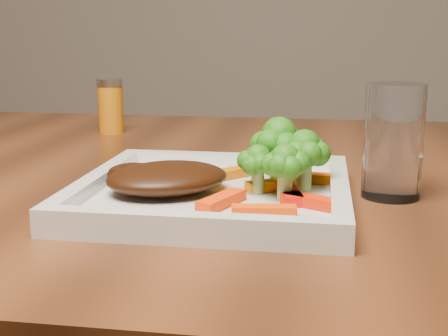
# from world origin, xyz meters

# --- Properties ---
(plate) EXTENTS (0.27, 0.27, 0.01)m
(plate) POSITION_xyz_m (0.34, -0.35, 0.76)
(plate) COLOR silver
(plate) RESTS_ON dining_table
(steak) EXTENTS (0.16, 0.15, 0.03)m
(steak) POSITION_xyz_m (0.29, -0.36, 0.78)
(steak) COLOR #341707
(steak) RESTS_ON plate
(broccoli_0) EXTENTS (0.07, 0.07, 0.07)m
(broccoli_0) POSITION_xyz_m (0.40, -0.31, 0.80)
(broccoli_0) COLOR #146110
(broccoli_0) RESTS_ON plate
(broccoli_1) EXTENTS (0.06, 0.06, 0.06)m
(broccoli_1) POSITION_xyz_m (0.43, -0.33, 0.79)
(broccoli_1) COLOR #296C12
(broccoli_1) RESTS_ON plate
(broccoli_2) EXTENTS (0.07, 0.07, 0.06)m
(broccoli_2) POSITION_xyz_m (0.41, -0.37, 0.79)
(broccoli_2) COLOR #235E0F
(broccoli_2) RESTS_ON plate
(broccoli_3) EXTENTS (0.05, 0.05, 0.06)m
(broccoli_3) POSITION_xyz_m (0.38, -0.35, 0.79)
(broccoli_3) COLOR #205F0F
(broccoli_3) RESTS_ON plate
(carrot_0) EXTENTS (0.06, 0.02, 0.01)m
(carrot_0) POSITION_xyz_m (0.40, -0.43, 0.77)
(carrot_0) COLOR #FF4304
(carrot_0) RESTS_ON plate
(carrot_1) EXTENTS (0.06, 0.04, 0.01)m
(carrot_1) POSITION_xyz_m (0.44, -0.39, 0.77)
(carrot_1) COLOR red
(carrot_1) RESTS_ON plate
(carrot_2) EXTENTS (0.04, 0.07, 0.01)m
(carrot_2) POSITION_xyz_m (0.35, -0.40, 0.77)
(carrot_2) COLOR #FF3804
(carrot_2) RESTS_ON plate
(carrot_3) EXTENTS (0.06, 0.02, 0.01)m
(carrot_3) POSITION_xyz_m (0.44, -0.29, 0.77)
(carrot_3) COLOR #D85103
(carrot_3) RESTS_ON plate
(carrot_4) EXTENTS (0.06, 0.06, 0.01)m
(carrot_4) POSITION_xyz_m (0.35, -0.28, 0.77)
(carrot_4) COLOR #D05B03
(carrot_4) RESTS_ON plate
(carrot_5) EXTENTS (0.03, 0.07, 0.01)m
(carrot_5) POSITION_xyz_m (0.42, -0.36, 0.77)
(carrot_5) COLOR #F61204
(carrot_5) RESTS_ON plate
(carrot_6) EXTENTS (0.06, 0.04, 0.01)m
(carrot_6) POSITION_xyz_m (0.40, -0.33, 0.77)
(carrot_6) COLOR orange
(carrot_6) RESTS_ON plate
(spice_shaker) EXTENTS (0.04, 0.04, 0.09)m
(spice_shaker) POSITION_xyz_m (0.09, 0.05, 0.80)
(spice_shaker) COLOR #BF6A0A
(spice_shaker) RESTS_ON dining_table
(drinking_glass) EXTENTS (0.06, 0.06, 0.12)m
(drinking_glass) POSITION_xyz_m (0.52, -0.29, 0.81)
(drinking_glass) COLOR silver
(drinking_glass) RESTS_ON dining_table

